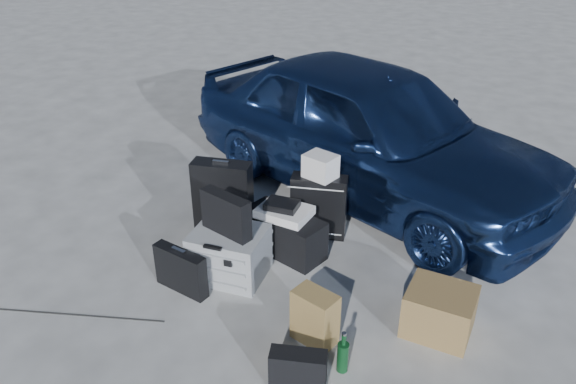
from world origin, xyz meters
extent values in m
plane|color=beige|center=(0.00, 0.00, 0.00)|extent=(60.00, 60.00, 0.00)
imported|color=navy|center=(0.03, 2.22, 0.65)|extent=(4.12, 2.83, 1.30)
cube|color=#A1A5A7|center=(-0.50, 0.44, 0.20)|extent=(0.58, 0.49, 0.39)
cube|color=black|center=(-0.51, 0.44, 0.55)|extent=(0.44, 0.22, 0.32)
cube|color=black|center=(-0.74, 0.13, 0.17)|extent=(0.46, 0.18, 0.35)
cube|color=black|center=(-0.87, 1.00, 0.33)|extent=(0.53, 0.28, 0.65)
cube|color=black|center=(-0.09, 1.26, 0.28)|extent=(0.49, 0.28, 0.56)
cube|color=white|center=(-0.09, 1.27, 0.66)|extent=(0.30, 0.26, 0.20)
cube|color=black|center=(-0.25, 0.91, 0.17)|extent=(0.74, 0.48, 0.34)
cube|color=white|center=(-0.25, 0.91, 0.38)|extent=(0.43, 0.34, 0.07)
cube|color=black|center=(-0.27, 0.90, 0.44)|extent=(0.27, 0.20, 0.06)
cube|color=#A17D46|center=(0.36, 0.04, 0.19)|extent=(0.33, 0.25, 0.39)
cube|color=olive|center=(1.10, 0.47, 0.16)|extent=(0.46, 0.40, 0.33)
cube|color=black|center=(0.41, -0.35, 0.12)|extent=(0.37, 0.22, 0.24)
cylinder|color=#0C3416|center=(0.62, -0.14, 0.15)|extent=(0.09, 0.09, 0.29)
camera|label=1|loc=(1.36, -2.62, 2.69)|focal=35.00mm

